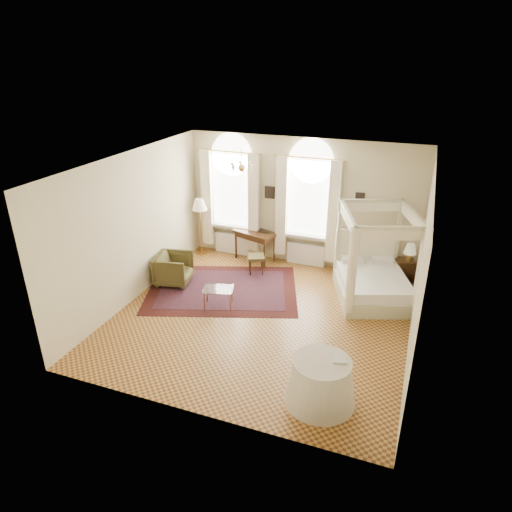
{
  "coord_description": "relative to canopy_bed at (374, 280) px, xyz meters",
  "views": [
    {
      "loc": [
        2.8,
        -7.83,
        5.22
      ],
      "look_at": [
        -0.27,
        0.4,
        1.23
      ],
      "focal_mm": 32.0,
      "sensor_mm": 36.0,
      "label": 1
    }
  ],
  "objects": [
    {
      "name": "ground",
      "position": [
        -2.09,
        -1.68,
        -0.47
      ],
      "size": [
        6.0,
        6.0,
        0.0
      ],
      "primitive_type": "plane",
      "color": "#A87531",
      "rests_on": "ground"
    },
    {
      "name": "room_walls",
      "position": [
        -2.09,
        -1.68,
        1.51
      ],
      "size": [
        6.0,
        6.0,
        6.0
      ],
      "color": "beige",
      "rests_on": "ground"
    },
    {
      "name": "window_left",
      "position": [
        -3.99,
        1.19,
        1.01
      ],
      "size": [
        1.62,
        0.27,
        3.29
      ],
      "color": "white",
      "rests_on": "room_walls"
    },
    {
      "name": "window_right",
      "position": [
        -1.89,
        1.19,
        1.01
      ],
      "size": [
        1.62,
        0.27,
        3.29
      ],
      "color": "white",
      "rests_on": "room_walls"
    },
    {
      "name": "chandelier",
      "position": [
        -2.99,
        -0.48,
        2.43
      ],
      "size": [
        0.51,
        0.45,
        0.5
      ],
      "color": "#B6873C",
      "rests_on": "room_walls"
    },
    {
      "name": "wall_pictures",
      "position": [
        -2.0,
        1.29,
        1.42
      ],
      "size": [
        2.54,
        0.03,
        0.39
      ],
      "color": "black",
      "rests_on": "room_walls"
    },
    {
      "name": "canopy_bed",
      "position": [
        0.0,
        0.0,
        0.0
      ],
      "size": [
        2.1,
        2.32,
        2.08
      ],
      "color": "#B9BB98",
      "rests_on": "ground"
    },
    {
      "name": "nightstand",
      "position": [
        0.61,
        1.02,
        -0.16
      ],
      "size": [
        0.53,
        0.51,
        0.62
      ],
      "primitive_type": "cube",
      "rotation": [
        0.0,
        0.0,
        0.31
      ],
      "color": "#341C0E",
      "rests_on": "ground"
    },
    {
      "name": "nightstand_lamp",
      "position": [
        0.68,
        0.99,
        0.43
      ],
      "size": [
        0.29,
        0.29,
        0.43
      ],
      "color": "#B6873C",
      "rests_on": "nightstand"
    },
    {
      "name": "writing_desk",
      "position": [
        -3.25,
        1.02,
        0.23
      ],
      "size": [
        1.22,
        0.88,
        0.83
      ],
      "color": "#341C0E",
      "rests_on": "ground"
    },
    {
      "name": "laptop",
      "position": [
        -3.01,
        1.1,
        0.36
      ],
      "size": [
        0.34,
        0.24,
        0.02
      ],
      "primitive_type": "imported",
      "rotation": [
        0.0,
        0.0,
        3.0
      ],
      "color": "black",
      "rests_on": "writing_desk"
    },
    {
      "name": "stool",
      "position": [
        -2.95,
        0.3,
        -0.08
      ],
      "size": [
        0.55,
        0.55,
        0.47
      ],
      "color": "#483B1F",
      "rests_on": "ground"
    },
    {
      "name": "armchair",
      "position": [
        -4.62,
        -0.92,
        -0.1
      ],
      "size": [
        0.97,
        0.95,
        0.75
      ],
      "primitive_type": "imported",
      "rotation": [
        0.0,
        0.0,
        1.77
      ],
      "color": "#423B1C",
      "rests_on": "ground"
    },
    {
      "name": "coffee_table",
      "position": [
        -3.14,
        -1.58,
        -0.07
      ],
      "size": [
        0.76,
        0.63,
        0.44
      ],
      "color": "silver",
      "rests_on": "ground"
    },
    {
      "name": "floor_lamp",
      "position": [
        -4.79,
        0.9,
        0.88
      ],
      "size": [
        0.41,
        0.41,
        1.58
      ],
      "color": "#B6873C",
      "rests_on": "ground"
    },
    {
      "name": "oriental_rug",
      "position": [
        -3.39,
        -0.82,
        -0.47
      ],
      "size": [
        4.11,
        3.5,
        0.01
      ],
      "color": "#3B0E0E",
      "rests_on": "ground"
    },
    {
      "name": "side_table",
      "position": [
        -0.35,
        -3.73,
        -0.09
      ],
      "size": [
        1.15,
        1.15,
        0.78
      ],
      "color": "beige",
      "rests_on": "ground"
    },
    {
      "name": "book",
      "position": [
        -0.22,
        -3.59,
        0.32
      ],
      "size": [
        0.28,
        0.33,
        0.03
      ],
      "primitive_type": "imported",
      "rotation": [
        0.0,
        0.0,
        0.28
      ],
      "color": "black",
      "rests_on": "side_table"
    }
  ]
}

